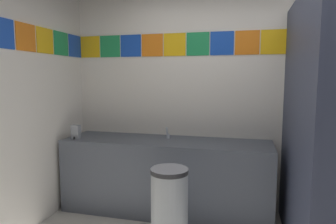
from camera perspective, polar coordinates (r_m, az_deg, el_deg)
name	(u,v)px	position (r m, az deg, el deg)	size (l,w,h in m)	color
wall_back	(233,87)	(3.50, 12.42, 4.79)	(3.83, 0.09, 2.83)	silver
vanity_counter	(166,176)	(3.44, -0.44, -12.08)	(2.31, 0.62, 0.83)	#4C515B
faucet_center	(168,134)	(3.41, -0.06, -4.25)	(0.04, 0.10, 0.14)	silver
soap_dispenser	(76,132)	(3.54, -17.18, -3.71)	(0.09, 0.09, 0.16)	gray
stall_divider	(324,133)	(2.54, 27.74, -3.66)	(0.92, 1.53, 2.21)	#33384C
toilet	(335,203)	(3.45, 29.36, -14.93)	(0.39, 0.49, 0.74)	white
trash_bin	(169,209)	(2.77, 0.27, -18.00)	(0.33, 0.33, 0.73)	#999EA3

